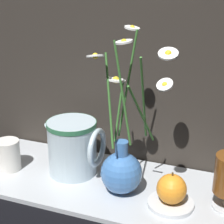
# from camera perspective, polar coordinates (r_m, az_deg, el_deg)

# --- Properties ---
(ground_plane) EXTENTS (6.00, 6.00, 0.00)m
(ground_plane) POSITION_cam_1_polar(r_m,az_deg,el_deg) (0.98, -0.81, -11.22)
(ground_plane) COLOR black
(shelf) EXTENTS (0.72, 0.29, 0.01)m
(shelf) POSITION_cam_1_polar(r_m,az_deg,el_deg) (0.98, -0.81, -10.93)
(shelf) COLOR #B2B7BC
(shelf) RESTS_ON ground_plane
(vase_with_flowers) EXTENTS (0.20, 0.13, 0.40)m
(vase_with_flowers) POSITION_cam_1_polar(r_m,az_deg,el_deg) (0.90, 1.53, -8.22)
(vase_with_flowers) COLOR #3F72B7
(vase_with_flowers) RESTS_ON shelf
(yellow_mug) EXTENTS (0.07, 0.06, 0.08)m
(yellow_mug) POSITION_cam_1_polar(r_m,az_deg,el_deg) (1.06, -15.66, -6.30)
(yellow_mug) COLOR silver
(yellow_mug) RESTS_ON shelf
(ceramic_pitcher) EXTENTS (0.15, 0.13, 0.16)m
(ceramic_pitcher) POSITION_cam_1_polar(r_m,az_deg,el_deg) (0.99, -5.92, -5.07)
(ceramic_pitcher) COLOR silver
(ceramic_pitcher) RESTS_ON shelf
(saucer_plate) EXTENTS (0.11, 0.11, 0.01)m
(saucer_plate) POSITION_cam_1_polar(r_m,az_deg,el_deg) (0.90, 8.92, -13.63)
(saucer_plate) COLOR silver
(saucer_plate) RESTS_ON shelf
(orange_fruit) EXTENTS (0.07, 0.07, 0.08)m
(orange_fruit) POSITION_cam_1_polar(r_m,az_deg,el_deg) (0.88, 9.07, -11.49)
(orange_fruit) COLOR orange
(orange_fruit) RESTS_ON saucer_plate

